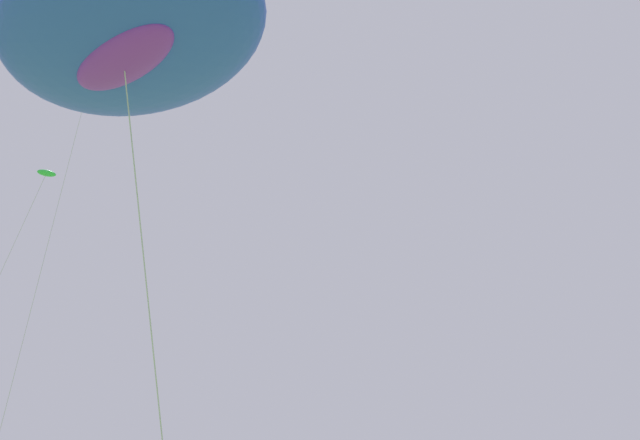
{
  "coord_description": "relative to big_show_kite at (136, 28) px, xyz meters",
  "views": [
    {
      "loc": [
        -8.31,
        0.34,
        1.4
      ],
      "look_at": [
        0.61,
        9.05,
        7.9
      ],
      "focal_mm": 44.67,
      "sensor_mm": 36.0,
      "label": 1
    }
  ],
  "objects": [
    {
      "name": "big_show_kite",
      "position": [
        0.0,
        0.0,
        0.0
      ],
      "size": [
        6.39,
        12.34,
        11.92
      ],
      "rotation": [
        0.0,
        0.0,
        1.63
      ],
      "color": "blue",
      "rests_on": "ground"
    },
    {
      "name": "small_kite_streamer_purple",
      "position": [
        6.48,
        17.6,
        6.45
      ],
      "size": [
        4.34,
        0.7,
        18.42
      ],
      "rotation": [
        0.0,
        0.0,
        -0.38
      ],
      "color": "green",
      "rests_on": "ground"
    },
    {
      "name": "small_kite_tiny_distant",
      "position": [
        6.61,
        14.96,
        11.27
      ],
      "size": [
        2.31,
        1.12,
        22.93
      ],
      "rotation": [
        0.0,
        0.0,
        -0.44
      ],
      "color": "blue",
      "rests_on": "ground"
    }
  ]
}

